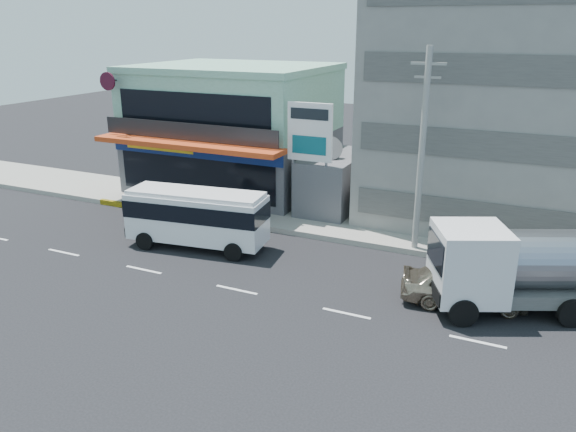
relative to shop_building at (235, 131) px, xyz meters
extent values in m
plane|color=black|center=(8.00, -13.95, -4.00)|extent=(120.00, 120.00, 0.00)
cube|color=gray|center=(13.00, -4.45, -3.85)|extent=(70.00, 5.00, 0.30)
cube|color=#434347|center=(0.00, 0.05, -2.00)|extent=(12.00, 10.00, 4.00)
cube|color=#8BC6AD|center=(0.00, 0.05, 2.00)|extent=(12.00, 10.00, 4.00)
cube|color=#BC3C16|center=(0.00, -5.75, 0.15)|extent=(12.40, 1.80, 0.30)
cube|color=navy|center=(0.00, -5.00, -0.40)|extent=(12.00, 0.12, 0.80)
cube|color=black|center=(0.00, -4.97, -1.90)|extent=(11.00, 0.06, 2.60)
cube|color=gray|center=(18.00, 1.05, 3.00)|extent=(16.00, 12.00, 14.00)
cube|color=#434347|center=(8.00, -1.95, -2.25)|extent=(3.00, 6.00, 3.50)
cylinder|color=slate|center=(8.00, -2.95, -0.42)|extent=(1.50, 1.50, 0.15)
cylinder|color=gray|center=(6.50, -4.75, -0.75)|extent=(0.16, 0.16, 6.50)
cylinder|color=gray|center=(8.50, -4.75, -0.75)|extent=(0.16, 0.16, 6.50)
cube|color=white|center=(7.50, -4.75, 1.30)|extent=(2.60, 0.18, 3.20)
cylinder|color=#999993|center=(14.00, -6.55, 1.00)|extent=(0.30, 0.30, 10.00)
cube|color=#999993|center=(14.00, -6.55, 5.20)|extent=(1.60, 0.12, 0.12)
cube|color=#999993|center=(14.00, -6.55, 4.60)|extent=(1.20, 0.10, 0.10)
cube|color=white|center=(3.73, -10.44, -2.38)|extent=(7.31, 3.12, 2.33)
cube|color=black|center=(3.73, -10.44, -1.92)|extent=(7.37, 3.18, 0.86)
cube|color=white|center=(3.73, -10.44, -1.11)|extent=(7.08, 2.89, 0.20)
cylinder|color=black|center=(1.46, -11.86, -3.54)|extent=(0.94, 0.40, 0.91)
cylinder|color=black|center=(1.17, -9.65, -3.54)|extent=(0.94, 0.40, 0.91)
cylinder|color=black|center=(6.28, -11.23, -3.54)|extent=(0.94, 0.40, 0.91)
cylinder|color=black|center=(5.99, -9.02, -3.54)|extent=(0.94, 0.40, 0.91)
imported|color=tan|center=(17.06, -11.14, -3.13)|extent=(5.38, 3.07, 1.72)
cube|color=silver|center=(17.17, -11.64, -1.95)|extent=(3.52, 3.52, 2.88)
cube|color=#595956|center=(20.00, -10.36, -3.11)|extent=(9.08, 5.88, 0.55)
cylinder|color=black|center=(17.30, -12.99, -3.44)|extent=(1.15, 0.76, 1.11)
cylinder|color=black|center=(16.24, -10.66, -3.44)|extent=(1.15, 0.76, 1.11)
cylinder|color=black|center=(21.03, -11.29, -3.44)|extent=(1.15, 0.76, 1.11)
cylinder|color=black|center=(19.98, -8.97, -3.44)|extent=(1.15, 0.76, 1.11)
imported|color=#520B12|center=(4.00, -8.24, -3.59)|extent=(1.64, 0.95, 0.82)
imported|color=#66594C|center=(4.00, -8.24, -2.75)|extent=(0.49, 0.62, 1.49)
camera|label=1|loc=(19.22, -32.88, 6.83)|focal=35.00mm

